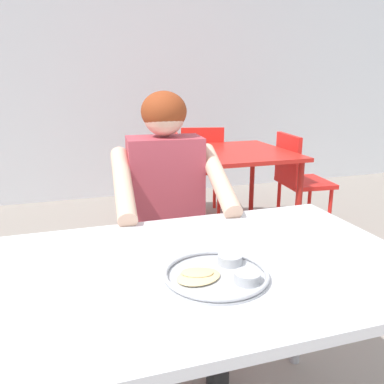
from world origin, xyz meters
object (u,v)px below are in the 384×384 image
object	(u,v)px
diner_foreground	(169,205)
chair_red_far	(201,164)
table_background_red	(230,161)
chair_red_right	(297,175)
table_foreground	(210,284)
thali_tray	(218,273)
chair_foreground	(161,236)
chair_red_left	(164,185)

from	to	relation	value
diner_foreground	chair_red_far	size ratio (longest dim) A/B	1.43
table_background_red	chair_red_right	distance (m)	0.65
diner_foreground	chair_red_far	distance (m)	1.99
table_background_red	table_foreground	bearing A→B (deg)	-114.77
table_background_red	chair_red_far	bearing A→B (deg)	93.77
chair_red_right	table_foreground	bearing A→B (deg)	-128.46
thali_tray	chair_red_far	xyz separation A→B (m)	(0.84, 2.57, -0.26)
chair_foreground	chair_red_left	distance (m)	0.99
table_foreground	chair_foreground	world-z (taller)	chair_foreground
chair_red_right	chair_red_far	xyz separation A→B (m)	(-0.66, 0.59, 0.02)
table_background_red	chair_red_left	distance (m)	0.58
table_foreground	table_background_red	bearing A→B (deg)	65.23
table_foreground	chair_red_left	distance (m)	1.86
table_background_red	diner_foreground	bearing A→B (deg)	-123.90
table_foreground	chair_red_right	distance (m)	2.41
table_foreground	diner_foreground	size ratio (longest dim) A/B	1.01
table_foreground	chair_red_far	bearing A→B (deg)	71.45
chair_red_far	thali_tray	bearing A→B (deg)	-108.12
thali_tray	chair_red_left	distance (m)	1.97
thali_tray	diner_foreground	xyz separation A→B (m)	(0.06, 0.75, -0.03)
thali_tray	diner_foreground	distance (m)	0.75
chair_red_right	chair_red_far	size ratio (longest dim) A/B	0.97
chair_red_left	chair_red_right	xyz separation A→B (m)	(1.19, 0.05, -0.02)
chair_foreground	thali_tray	bearing A→B (deg)	-94.09
thali_tray	table_background_red	distance (m)	2.17
chair_foreground	chair_red_right	xyz separation A→B (m)	(1.44, 1.01, -0.01)
diner_foreground	chair_red_far	world-z (taller)	diner_foreground
chair_foreground	table_foreground	bearing A→B (deg)	-93.82
table_background_red	chair_red_far	size ratio (longest dim) A/B	1.07
table_foreground	chair_red_left	xyz separation A→B (m)	(0.31, 1.83, -0.18)
thali_tray	table_background_red	world-z (taller)	thali_tray
table_foreground	table_background_red	size ratio (longest dim) A/B	1.36
table_foreground	chair_red_far	xyz separation A→B (m)	(0.83, 2.48, -0.18)
table_foreground	chair_red_left	bearing A→B (deg)	80.40
thali_tray	chair_foreground	world-z (taller)	chair_foreground
diner_foreground	chair_red_right	world-z (taller)	diner_foreground
diner_foreground	table_background_red	size ratio (longest dim) A/B	1.34
chair_foreground	chair_red_left	xyz separation A→B (m)	(0.25, 0.96, 0.01)
chair_foreground	chair_red_left	size ratio (longest dim) A/B	0.97
table_background_red	chair_red_left	world-z (taller)	chair_red_left
diner_foreground	chair_red_left	bearing A→B (deg)	77.27
chair_red_far	chair_red_left	bearing A→B (deg)	-128.88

